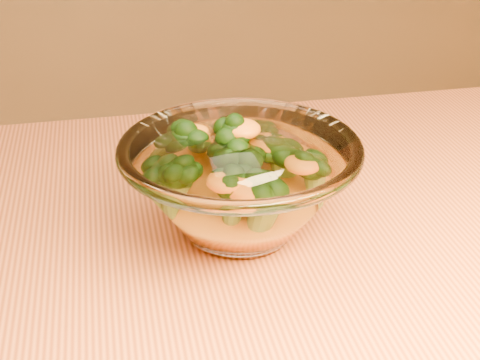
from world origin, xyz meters
TOP-DOWN VIEW (x-y plane):
  - glass_bowl at (-0.09, 0.12)m, footprint 0.20×0.20m
  - cheese_sauce at (-0.09, 0.12)m, footprint 0.11×0.11m
  - broccoli_heap at (-0.10, 0.13)m, footprint 0.14×0.13m

SIDE VIEW (x-z plane):
  - cheese_sauce at x=-0.09m, z-range 0.76..0.79m
  - glass_bowl at x=-0.09m, z-range 0.75..0.84m
  - broccoli_heap at x=-0.10m, z-range 0.77..0.85m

